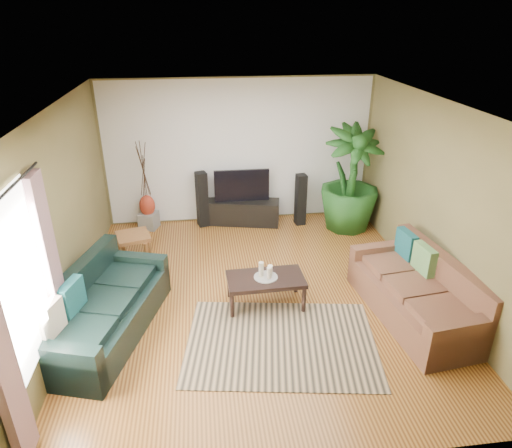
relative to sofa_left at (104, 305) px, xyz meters
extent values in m
plane|color=#9D6528|center=(2.01, 0.59, -0.42)|extent=(5.50, 5.50, 0.00)
plane|color=white|center=(2.01, 0.59, 2.28)|extent=(5.50, 5.50, 0.00)
plane|color=olive|center=(2.01, 3.34, 0.93)|extent=(5.00, 0.00, 5.00)
plane|color=olive|center=(2.01, -2.16, 0.93)|extent=(5.00, 0.00, 5.00)
plane|color=olive|center=(-0.49, 0.59, 0.92)|extent=(0.00, 5.50, 5.50)
plane|color=olive|center=(4.51, 0.59, 0.92)|extent=(0.00, 5.50, 5.50)
plane|color=white|center=(2.01, 3.33, 0.93)|extent=(4.90, 0.00, 4.90)
plane|color=white|center=(-0.47, -1.01, 0.97)|extent=(0.00, 1.80, 1.80)
cube|color=gray|center=(-0.42, -1.76, 0.72)|extent=(0.08, 0.35, 2.20)
cube|color=gray|center=(-0.42, -0.26, 0.72)|extent=(0.08, 0.35, 2.20)
cylinder|color=black|center=(-0.42, -1.01, 1.87)|extent=(0.03, 1.90, 0.03)
cube|color=black|center=(0.00, 0.00, 0.00)|extent=(1.51, 2.33, 0.85)
cube|color=brown|center=(4.01, -0.14, 0.00)|extent=(1.19, 2.18, 0.85)
cube|color=#9D825C|center=(2.16, -0.47, -0.42)|extent=(2.56, 1.99, 0.01)
cube|color=black|center=(2.09, 0.37, -0.21)|extent=(1.07, 0.61, 0.43)
cylinder|color=gray|center=(2.09, 0.37, 0.01)|extent=(0.33, 0.33, 0.01)
cylinder|color=beige|center=(2.03, 0.40, 0.13)|extent=(0.07, 0.07, 0.21)
cylinder|color=beige|center=(2.13, 0.33, 0.10)|extent=(0.07, 0.07, 0.16)
cylinder|color=#EEE2C9|center=(2.16, 0.43, 0.09)|extent=(0.07, 0.07, 0.13)
cube|color=black|center=(2.03, 3.09, -0.19)|extent=(1.46, 0.71, 0.47)
cube|color=black|center=(2.03, 3.09, 0.35)|extent=(1.03, 0.06, 0.61)
cube|color=black|center=(1.28, 3.09, 0.10)|extent=(0.24, 0.26, 1.06)
cube|color=black|center=(3.13, 2.93, 0.07)|extent=(0.20, 0.22, 0.99)
imported|color=#1B4B19|center=(3.97, 2.66, 0.54)|extent=(1.26, 1.26, 1.93)
cylinder|color=black|center=(3.97, 2.66, -0.29)|extent=(0.36, 0.36, 0.28)
cube|color=gray|center=(0.26, 3.09, -0.27)|extent=(0.40, 0.40, 0.31)
ellipsoid|color=maroon|center=(0.26, 3.09, 0.03)|extent=(0.29, 0.29, 0.40)
cube|color=brown|center=(0.16, 1.75, -0.16)|extent=(0.61, 0.61, 0.53)
camera|label=1|loc=(1.29, -4.90, 3.33)|focal=32.00mm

